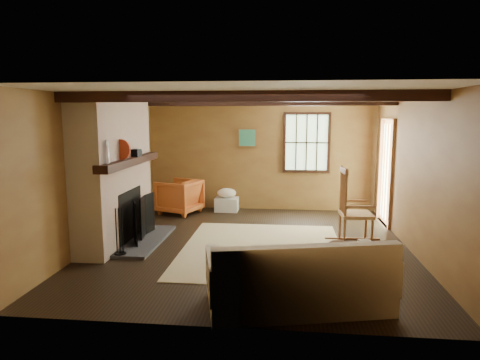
# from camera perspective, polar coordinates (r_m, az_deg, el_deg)

# --- Properties ---
(ground) EXTENTS (5.50, 5.50, 0.00)m
(ground) POSITION_cam_1_polar(r_m,az_deg,el_deg) (7.03, 1.41, -8.67)
(ground) COLOR black
(ground) RESTS_ON ground
(room_envelope) EXTENTS (5.02, 5.52, 2.44)m
(room_envelope) POSITION_cam_1_polar(r_m,az_deg,el_deg) (6.97, 3.44, 4.86)
(room_envelope) COLOR olive
(room_envelope) RESTS_ON ground
(fireplace) EXTENTS (1.02, 2.30, 2.40)m
(fireplace) POSITION_cam_1_polar(r_m,az_deg,el_deg) (7.31, -16.23, 0.51)
(fireplace) COLOR brown
(fireplace) RESTS_ON ground
(rug) EXTENTS (2.50, 3.00, 0.01)m
(rug) POSITION_cam_1_polar(r_m,az_deg,el_deg) (6.83, 2.97, -9.19)
(rug) COLOR tan
(rug) RESTS_ON ground
(rocking_chair) EXTENTS (0.94, 0.54, 1.27)m
(rocking_chair) POSITION_cam_1_polar(r_m,az_deg,el_deg) (7.23, 14.86, -4.10)
(rocking_chair) COLOR tan
(rocking_chair) RESTS_ON ground
(sofa) EXTENTS (2.13, 1.30, 0.80)m
(sofa) POSITION_cam_1_polar(r_m,az_deg,el_deg) (4.83, 7.94, -13.40)
(sofa) COLOR beige
(sofa) RESTS_ON ground
(firewood_pile) EXTENTS (0.74, 0.14, 0.27)m
(firewood_pile) POSITION_cam_1_polar(r_m,az_deg,el_deg) (9.82, -8.82, -2.97)
(firewood_pile) COLOR brown
(firewood_pile) RESTS_ON ground
(laundry_basket) EXTENTS (0.50, 0.39, 0.30)m
(laundry_basket) POSITION_cam_1_polar(r_m,az_deg,el_deg) (9.42, -1.77, -3.26)
(laundry_basket) COLOR white
(laundry_basket) RESTS_ON ground
(basket_pillow) EXTENTS (0.46, 0.38, 0.21)m
(basket_pillow) POSITION_cam_1_polar(r_m,az_deg,el_deg) (9.37, -1.78, -1.74)
(basket_pillow) COLOR beige
(basket_pillow) RESTS_ON laundry_basket
(armchair) EXTENTS (1.03, 1.02, 0.74)m
(armchair) POSITION_cam_1_polar(r_m,az_deg,el_deg) (9.26, -8.11, -2.19)
(armchair) COLOR #BF6026
(armchair) RESTS_ON ground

